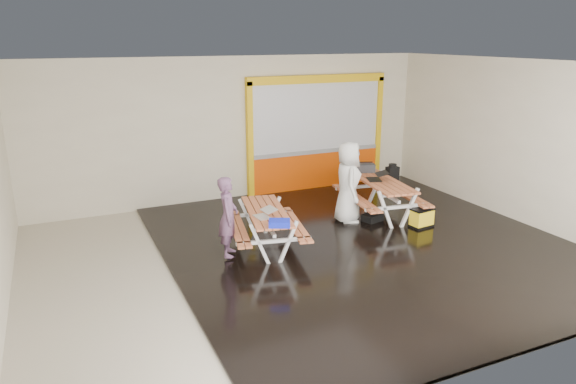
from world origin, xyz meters
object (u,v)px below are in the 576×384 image
laptop_left (264,214)px  picnic_table_left (266,220)px  person_left (228,217)px  blue_pouch (279,223)px  picnic_table_right (380,189)px  backpack (392,174)px  toolbox (365,168)px  dark_case (372,217)px  laptop_right (377,177)px  fluke_bag (422,218)px  person_right (348,183)px

laptop_left → picnic_table_left: bearing=62.7°
person_left → blue_pouch: size_ratio=4.06×
picnic_table_right → backpack: size_ratio=4.85×
toolbox → laptop_left: bearing=-151.3°
person_left → dark_case: bearing=-57.1°
picnic_table_right → laptop_right: (-0.05, 0.09, 0.26)m
laptop_left → picnic_table_right: bearing=17.5°
picnic_table_right → fluke_bag: size_ratio=4.58×
picnic_table_left → fluke_bag: size_ratio=4.31×
laptop_left → backpack: bearing=22.3°
picnic_table_left → blue_pouch: size_ratio=6.06×
picnic_table_right → backpack: bearing=39.6°
person_left → toolbox: size_ratio=3.06×
person_left → backpack: person_left is taller
person_left → laptop_right: size_ratio=2.71×
picnic_table_right → person_left: person_left is taller
blue_pouch → picnic_table_right: bearing=26.5°
backpack → laptop_left: bearing=-157.7°
person_left → blue_pouch: bearing=-113.7°
picnic_table_left → backpack: size_ratio=4.56×
backpack → dark_case: 1.53m
toolbox → laptop_right: bearing=-101.4°
toolbox → backpack: (0.64, -0.19, -0.17)m
picnic_table_right → dark_case: bearing=-143.9°
person_left → toolbox: (3.91, 1.61, 0.14)m
person_right → toolbox: 1.22m
blue_pouch → dark_case: 3.16m
person_left → blue_pouch: person_left is taller
person_left → laptop_right: bearing=-52.7°
person_right → laptop_right: (0.79, 0.08, 0.02)m
toolbox → fluke_bag: (0.30, -1.79, -0.71)m
laptop_right → backpack: bearing=33.4°
picnic_table_left → picnic_table_right: size_ratio=0.94×
person_left → fluke_bag: bearing=-68.7°
picnic_table_left → laptop_right: laptop_right is taller
picnic_table_right → fluke_bag: bearing=-68.5°
laptop_left → laptop_right: 3.33m
picnic_table_left → dark_case: 2.75m
picnic_table_left → backpack: (3.76, 1.28, 0.18)m
person_right → blue_pouch: 2.78m
person_left → picnic_table_right: bearing=-54.2°
picnic_table_left → person_right: 2.31m
picnic_table_left → dark_case: size_ratio=5.39×
laptop_right → dark_case: bearing=-131.0°
blue_pouch → backpack: bearing=29.3°
picnic_table_left → picnic_table_right: (3.02, 0.68, 0.05)m
backpack → fluke_bag: bearing=-102.0°
picnic_table_left → person_left: 0.84m
toolbox → fluke_bag: bearing=-80.5°
person_left → picnic_table_left: bearing=-56.5°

